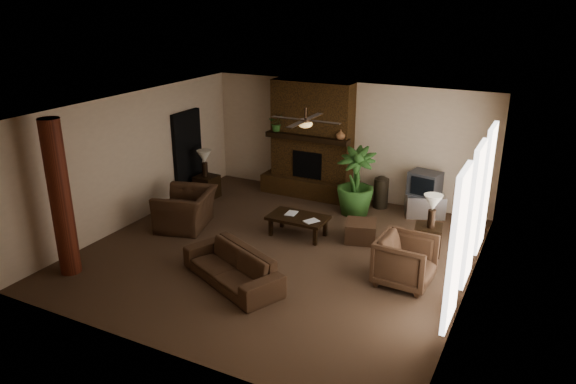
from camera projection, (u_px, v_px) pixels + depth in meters
The scene contains 23 objects.
room_shell at pixel (278, 183), 9.99m from camera, with size 7.00×7.00×7.00m.
fireplace at pixel (311, 149), 13.11m from camera, with size 2.40×0.70×2.80m.
windows at pixel (473, 214), 8.70m from camera, with size 0.08×3.65×2.35m.
log_column at pixel (60, 199), 9.23m from camera, with size 0.36×0.36×2.80m, color maroon.
doorway at pixel (188, 154), 13.08m from camera, with size 0.10×1.00×2.10m, color black.
ceiling_fan at pixel (305, 122), 9.68m from camera, with size 1.35×1.35×0.37m.
sofa at pixel (232, 261), 9.23m from camera, with size 2.04×0.59×0.80m, color #432C1D.
armchair_left at pixel (186, 203), 11.42m from camera, with size 1.23×0.80×1.08m, color #432C1D.
armchair_right at pixel (406, 259), 9.16m from camera, with size 0.91×0.85×0.94m, color #432C1D.
coffee_table at pixel (298, 219), 11.04m from camera, with size 1.20×0.70×0.43m.
ottoman at pixel (361, 231), 10.88m from camera, with size 0.60×0.60×0.40m, color #432C1D.
tv_stand at pixel (425, 205), 12.09m from camera, with size 0.85×0.50×0.50m, color silver.
tv at pixel (425, 183), 11.94m from camera, with size 0.73×0.64×0.52m.
floor_vase at pixel (381, 190), 12.52m from camera, with size 0.34×0.34×0.77m.
floor_plant at pixel (355, 196), 12.15m from camera, with size 0.86×1.54×0.86m, color #325E25.
side_table_left at pixel (207, 187), 13.19m from camera, with size 0.50×0.50×0.55m, color black.
lamp_left at pixel (204, 158), 12.92m from camera, with size 0.42×0.42×0.65m.
side_table_right at pixel (428, 239), 10.35m from camera, with size 0.50×0.50×0.55m, color black.
lamp_right at pixel (433, 205), 10.05m from camera, with size 0.41×0.41×0.65m.
mantel_plant at pixel (277, 125), 13.09m from camera, with size 0.38×0.42×0.33m, color #325E25.
mantel_vase at pixel (341, 135), 12.37m from camera, with size 0.22×0.23×0.22m, color #95613B.
book_a at pixel (287, 207), 11.12m from camera, with size 0.22×0.03×0.29m, color #999999.
book_b at pixel (308, 213), 10.79m from camera, with size 0.21×0.02×0.29m, color #999999.
Camera 1 is at (4.44, -8.33, 4.68)m, focal length 33.68 mm.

